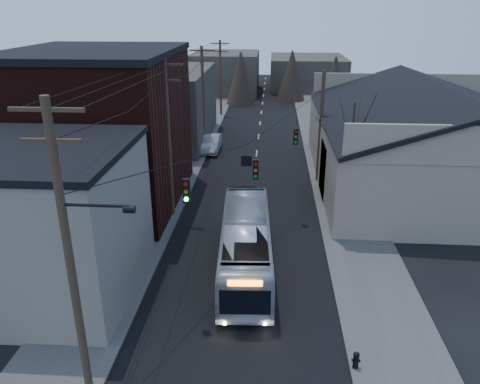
{
  "coord_description": "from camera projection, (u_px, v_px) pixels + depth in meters",
  "views": [
    {
      "loc": [
        1.31,
        -9.61,
        12.82
      ],
      "look_at": [
        -0.36,
        14.84,
        3.0
      ],
      "focal_mm": 35.0,
      "sensor_mm": 36.0,
      "label": 1
    }
  ],
  "objects": [
    {
      "name": "sidewalk_right",
      "position": [
        329.0,
        161.0,
        41.1
      ],
      "size": [
        4.0,
        110.0,
        0.12
      ],
      "primitive_type": "cube",
      "color": "#474744",
      "rests_on": "ground"
    },
    {
      "name": "building_clapboard",
      "position": [
        43.0,
        224.0,
        21.35
      ],
      "size": [
        8.0,
        8.0,
        7.0
      ],
      "primitive_type": "cube",
      "color": "gray",
      "rests_on": "ground"
    },
    {
      "name": "parked_car",
      "position": [
        211.0,
        143.0,
        43.87
      ],
      "size": [
        1.66,
        4.64,
        1.52
      ],
      "primitive_type": "imported",
      "rotation": [
        0.0,
        0.0,
        -0.01
      ],
      "color": "#A5A7AD",
      "rests_on": "ground"
    },
    {
      "name": "sidewalk_left",
      "position": [
        183.0,
        158.0,
        41.92
      ],
      "size": [
        4.0,
        110.0,
        0.12
      ],
      "primitive_type": "cube",
      "color": "#474744",
      "rests_on": "ground"
    },
    {
      "name": "building_far_right",
      "position": [
        307.0,
        72.0,
        77.21
      ],
      "size": [
        12.0,
        14.0,
        5.0
      ],
      "primitive_type": "cube",
      "color": "#343029",
      "rests_on": "ground"
    },
    {
      "name": "utility_lines",
      "position": [
        211.0,
        120.0,
        34.46
      ],
      "size": [
        11.24,
        45.28,
        10.5
      ],
      "color": "#382B1E",
      "rests_on": "ground"
    },
    {
      "name": "building_left_far",
      "position": [
        163.0,
        106.0,
        46.39
      ],
      "size": [
        9.0,
        14.0,
        7.0
      ],
      "primitive_type": "cube",
      "color": "#343029",
      "rests_on": "ground"
    },
    {
      "name": "building_far_left",
      "position": [
        226.0,
        72.0,
        73.21
      ],
      "size": [
        10.0,
        12.0,
        6.0
      ],
      "primitive_type": "cube",
      "color": "#343029",
      "rests_on": "ground"
    },
    {
      "name": "fire_hydrant",
      "position": [
        356.0,
        359.0,
        17.5
      ],
      "size": [
        0.33,
        0.24,
        0.7
      ],
      "rotation": [
        0.0,
        0.0,
        -0.11
      ],
      "color": "black",
      "rests_on": "sidewalk_right"
    },
    {
      "name": "bare_tree",
      "position": [
        350.0,
        157.0,
        30.52
      ],
      "size": [
        0.4,
        0.4,
        7.2
      ],
      "primitive_type": "cone",
      "color": "black",
      "rests_on": "ground"
    },
    {
      "name": "warehouse",
      "position": [
        427.0,
        150.0,
        35.08
      ],
      "size": [
        16.16,
        20.6,
        7.73
      ],
      "color": "gray",
      "rests_on": "ground"
    },
    {
      "name": "bus",
      "position": [
        246.0,
        244.0,
        23.93
      ],
      "size": [
        2.97,
        10.56,
        2.91
      ],
      "primitive_type": "imported",
      "rotation": [
        0.0,
        0.0,
        3.19
      ],
      "color": "#AFB2BC",
      "rests_on": "ground"
    },
    {
      "name": "building_brick",
      "position": [
        101.0,
        132.0,
        31.05
      ],
      "size": [
        10.0,
        12.0,
        10.0
      ],
      "primitive_type": "cube",
      "color": "black",
      "rests_on": "ground"
    },
    {
      "name": "road_surface",
      "position": [
        256.0,
        160.0,
        41.53
      ],
      "size": [
        9.0,
        110.0,
        0.02
      ],
      "primitive_type": "cube",
      "color": "black",
      "rests_on": "ground"
    }
  ]
}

